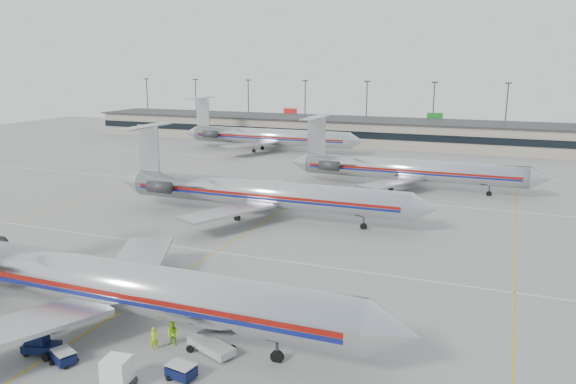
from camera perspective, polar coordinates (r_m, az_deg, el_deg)
The scene contains 15 objects.
ground at distance 53.43m, azimuth -12.55°, elevation -9.20°, with size 260.00×260.00×0.00m, color gray.
apron_markings at distance 61.38m, azimuth -7.31°, elevation -6.04°, with size 160.00×0.15×0.02m, color silver.
terminal at distance 142.46m, azimuth 10.08°, elevation 5.99°, with size 162.00×17.00×6.25m.
light_mast_row at distance 155.65m, azimuth 11.23°, elevation 8.52°, with size 163.60×0.40×15.28m.
jet_foreground at distance 46.07m, azimuth -19.35°, elevation -8.40°, with size 48.26×28.42×12.63m.
jet_second_row at distance 73.34m, azimuth -3.09°, elevation -0.07°, with size 44.50×26.20×11.65m.
jet_third_row at distance 92.17m, azimuth 11.87°, elevation 2.29°, with size 41.27×25.39×11.29m.
jet_back_row at distance 129.68m, azimuth -2.26°, elevation 5.68°, with size 44.55×27.40×12.18m.
tug_center at distance 43.87m, azimuth -23.92°, elevation -13.84°, with size 2.68×1.87×1.98m.
cart_inner at distance 38.46m, azimuth -10.79°, elevation -17.45°, with size 1.96×1.50×1.02m.
cart_outer at distance 42.27m, azimuth -21.83°, elevation -15.28°, with size 2.04×1.78×0.97m.
uld_container at distance 38.26m, azimuth -16.97°, elevation -17.16°, with size 2.12×1.85×2.02m.
belt_loader at distance 41.08m, azimuth -7.70°, elevation -15.07°, with size 4.65×2.73×2.39m.
ramp_worker_near at distance 42.09m, azimuth -13.43°, elevation -14.30°, with size 0.61×0.40×1.68m, color #A5D313.
ramp_worker_far at distance 42.33m, azimuth -11.63°, elevation -13.96°, with size 0.86×0.67×1.77m, color #8ED514.
Camera 1 is at (28.51, -40.60, 19.83)m, focal length 35.00 mm.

